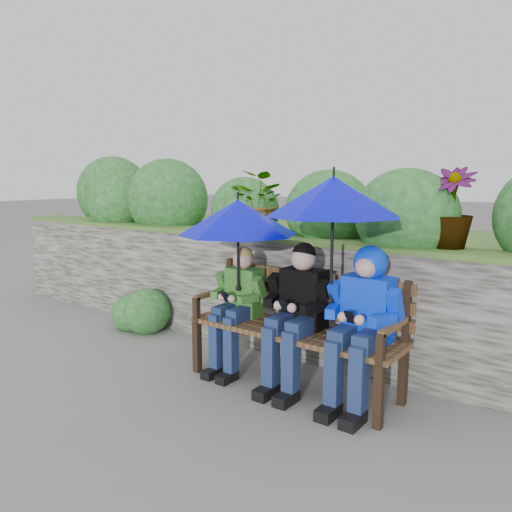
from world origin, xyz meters
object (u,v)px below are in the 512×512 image
Objects in this scene: boy_left at (238,302)px; boy_right at (363,313)px; park_bench at (298,321)px; umbrella_right at (333,196)px; boy_middle at (297,309)px; umbrella_left at (238,217)px.

boy_left is 0.91× the size of boy_right.
boy_right is (0.54, -0.06, 0.16)m from park_bench.
park_bench is 1.49× the size of boy_right.
umbrella_right is at bearing -175.84° from boy_right.
boy_left is at bearing 179.04° from umbrella_right.
boy_middle is at bearing -178.76° from boy_right.
umbrella_right reaches higher than boy_left.
boy_left is at bearing -172.94° from park_bench.
boy_right is at bearing 1.28° from umbrella_left.
boy_middle is 1.16× the size of umbrella_right.
umbrella_left reaches higher than boy_middle.
boy_right is 0.80m from umbrella_right.
boy_middle is at bearing -0.83° from boy_left.
umbrella_left is (-0.53, -0.01, 0.64)m from boy_middle.
umbrella_left is at bearing -178.72° from boy_right.
boy_right is at bearing 0.15° from boy_left.
umbrella_left reaches higher than park_bench.
boy_middle is 1.17× the size of umbrella_left.
umbrella_left reaches higher than boy_left.
park_bench is 1.76× the size of umbrella_right.
boy_left is 0.93× the size of boy_middle.
umbrella_right is at bearing -14.21° from park_bench.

